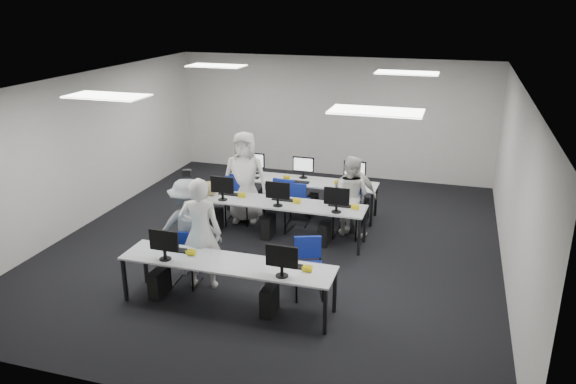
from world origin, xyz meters
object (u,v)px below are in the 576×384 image
(desk_mid, at_px, (281,205))
(chair_2, at_px, (237,208))
(desk_front, at_px, (227,265))
(chair_6, at_px, (298,210))
(chair_5, at_px, (241,204))
(student_1, at_px, (350,196))
(chair_0, at_px, (186,269))
(photographer, at_px, (188,227))
(chair_7, at_px, (349,216))
(chair_3, at_px, (280,214))
(chair_1, at_px, (308,278))
(student_2, at_px, (245,177))
(student_0, at_px, (201,233))
(chair_4, at_px, (347,221))
(student_3, at_px, (354,195))

(desk_mid, height_order, chair_2, chair_2)
(desk_front, xyz_separation_m, chair_6, (0.09, 3.43, -0.39))
(chair_5, distance_m, student_1, 2.37)
(desk_front, bearing_deg, chair_0, 153.80)
(photographer, bearing_deg, chair_7, -149.95)
(desk_mid, height_order, chair_3, chair_3)
(photographer, bearing_deg, chair_1, 156.39)
(chair_0, height_order, student_2, student_2)
(chair_6, height_order, student_0, student_0)
(chair_4, bearing_deg, student_2, 174.72)
(student_1, bearing_deg, student_3, -92.49)
(desk_mid, relative_size, chair_5, 3.32)
(chair_3, relative_size, chair_6, 1.05)
(desk_front, height_order, student_0, student_0)
(student_0, relative_size, photographer, 1.11)
(chair_4, bearing_deg, chair_3, -179.65)
(chair_1, bearing_deg, chair_7, 67.42)
(desk_front, height_order, chair_6, chair_6)
(chair_5, bearing_deg, student_1, 1.85)
(chair_0, xyz_separation_m, student_2, (-0.07, 2.82, 0.67))
(chair_3, xyz_separation_m, chair_7, (1.33, 0.31, -0.02))
(student_1, xyz_separation_m, student_2, (-2.17, 0.07, 0.15))
(chair_0, distance_m, student_1, 3.51)
(desk_mid, xyz_separation_m, chair_0, (-0.91, -2.15, -0.42))
(chair_7, bearing_deg, desk_front, -105.04)
(desk_front, relative_size, student_0, 1.77)
(chair_5, distance_m, student_2, 0.65)
(chair_2, distance_m, chair_3, 0.93)
(chair_3, distance_m, student_3, 1.51)
(desk_front, distance_m, student_1, 3.42)
(chair_6, bearing_deg, student_3, -7.02)
(chair_6, bearing_deg, photographer, -117.21)
(chair_4, relative_size, student_1, 0.63)
(chair_2, height_order, chair_5, chair_2)
(chair_6, bearing_deg, chair_7, -6.10)
(desk_mid, distance_m, chair_1, 2.23)
(student_2, bearing_deg, chair_4, -12.76)
(chair_0, distance_m, chair_1, 1.98)
(chair_0, distance_m, chair_5, 2.93)
(desk_front, relative_size, desk_mid, 1.00)
(photographer, bearing_deg, chair_5, -107.18)
(chair_5, bearing_deg, chair_0, -79.95)
(chair_4, xyz_separation_m, photographer, (-2.20, -2.26, 0.51))
(chair_4, relative_size, chair_5, 1.02)
(chair_1, relative_size, student_0, 0.50)
(desk_front, height_order, chair_2, chair_2)
(chair_4, distance_m, student_0, 3.24)
(chair_4, height_order, photographer, photographer)
(chair_1, distance_m, photographer, 2.15)
(student_0, bearing_deg, chair_2, -91.85)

